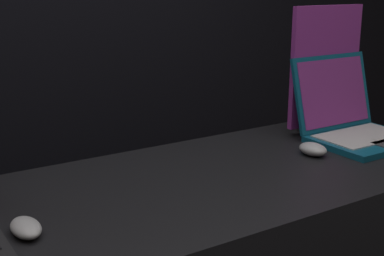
{
  "coord_description": "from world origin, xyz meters",
  "views": [
    {
      "loc": [
        -0.73,
        -0.81,
        1.47
      ],
      "look_at": [
        0.0,
        0.33,
        1.1
      ],
      "focal_mm": 50.0,
      "sensor_mm": 36.0,
      "label": 1
    }
  ],
  "objects_px": {
    "laptop_back": "(353,121)",
    "promo_stand_back": "(325,72)",
    "mouse_back": "(313,149)",
    "mouse_front": "(26,228)"
  },
  "relations": [
    {
      "from": "promo_stand_back",
      "to": "mouse_back",
      "type": "bearing_deg",
      "value": -140.6
    },
    {
      "from": "laptop_back",
      "to": "promo_stand_back",
      "type": "xyz_separation_m",
      "value": [
        0.0,
        0.14,
        0.15
      ]
    },
    {
      "from": "mouse_front",
      "to": "laptop_back",
      "type": "height_order",
      "value": "laptop_back"
    },
    {
      "from": "mouse_back",
      "to": "promo_stand_back",
      "type": "relative_size",
      "value": 0.22
    },
    {
      "from": "laptop_back",
      "to": "mouse_back",
      "type": "height_order",
      "value": "laptop_back"
    },
    {
      "from": "promo_stand_back",
      "to": "laptop_back",
      "type": "bearing_deg",
      "value": -90.0
    },
    {
      "from": "promo_stand_back",
      "to": "mouse_front",
      "type": "bearing_deg",
      "value": -167.26
    },
    {
      "from": "laptop_back",
      "to": "mouse_back",
      "type": "distance_m",
      "value": 0.25
    },
    {
      "from": "mouse_front",
      "to": "laptop_back",
      "type": "distance_m",
      "value": 1.15
    },
    {
      "from": "laptop_back",
      "to": "mouse_back",
      "type": "bearing_deg",
      "value": -166.99
    }
  ]
}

